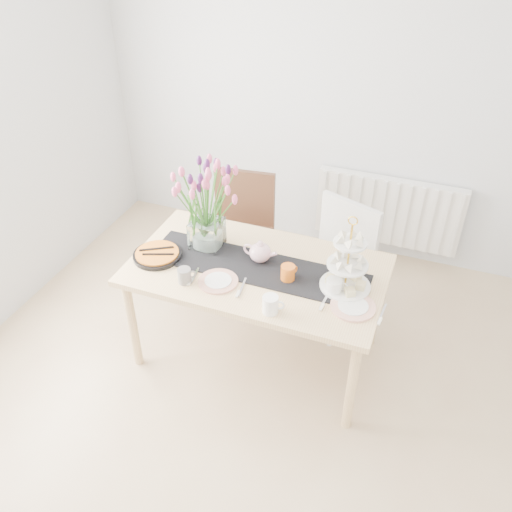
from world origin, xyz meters
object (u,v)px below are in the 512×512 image
(mug_white, at_px, (270,305))
(tart_tin, at_px, (157,255))
(cake_stand, at_px, (347,270))
(plate_right, at_px, (353,307))
(tulip_vase, at_px, (204,195))
(chair_brown, at_px, (241,224))
(chair_white, at_px, (337,256))
(mug_orange, at_px, (288,273))
(radiator, at_px, (388,211))
(cream_jug, at_px, (334,286))
(mug_grey, at_px, (184,276))
(plate_left, at_px, (218,281))
(teapot, at_px, (260,253))
(dining_table, at_px, (257,277))

(mug_white, bearing_deg, tart_tin, 150.70)
(cake_stand, height_order, tart_tin, cake_stand)
(mug_white, bearing_deg, plate_right, 11.46)
(tulip_vase, relative_size, tart_tin, 2.24)
(chair_brown, height_order, chair_white, chair_brown)
(mug_orange, relative_size, plate_right, 0.40)
(cake_stand, distance_m, mug_orange, 0.35)
(radiator, bearing_deg, cream_jug, -93.62)
(tart_tin, bearing_deg, chair_brown, 73.97)
(mug_grey, relative_size, mug_white, 0.89)
(chair_brown, bearing_deg, plate_left, -82.49)
(chair_brown, distance_m, tart_tin, 0.89)
(mug_white, bearing_deg, mug_grey, 159.24)
(teapot, bearing_deg, tart_tin, -157.36)
(teapot, relative_size, plate_left, 0.91)
(chair_brown, xyz_separation_m, mug_white, (0.62, -1.06, 0.25))
(radiator, height_order, tart_tin, tart_tin)
(dining_table, xyz_separation_m, tulip_vase, (-0.39, 0.11, 0.46))
(plate_left, bearing_deg, cake_stand, 17.07)
(radiator, bearing_deg, mug_orange, -104.25)
(dining_table, xyz_separation_m, plate_right, (0.65, -0.15, 0.08))
(chair_brown, bearing_deg, cake_stand, -42.72)
(tart_tin, bearing_deg, mug_grey, -30.61)
(chair_brown, distance_m, mug_orange, 1.00)
(dining_table, relative_size, cream_jug, 16.69)
(cream_jug, height_order, tart_tin, cream_jug)
(dining_table, height_order, mug_grey, mug_grey)
(tulip_vase, xyz_separation_m, plate_right, (1.04, -0.26, -0.38))
(tart_tin, distance_m, mug_grey, 0.33)
(cream_jug, bearing_deg, cake_stand, 42.19)
(chair_brown, bearing_deg, mug_grey, -94.07)
(radiator, height_order, dining_table, same)
(mug_orange, height_order, plate_right, mug_orange)
(radiator, bearing_deg, mug_grey, -118.51)
(chair_white, relative_size, cake_stand, 2.11)
(chair_white, distance_m, cake_stand, 0.67)
(dining_table, bearing_deg, teapot, 93.83)
(dining_table, xyz_separation_m, cream_jug, (0.51, -0.07, 0.12))
(radiator, bearing_deg, plate_right, -88.65)
(plate_right, bearing_deg, chair_white, 109.38)
(teapot, bearing_deg, mug_white, -56.77)
(mug_orange, bearing_deg, cake_stand, -51.57)
(tulip_vase, xyz_separation_m, cake_stand, (0.95, -0.10, -0.26))
(tulip_vase, height_order, plate_left, tulip_vase)
(cake_stand, distance_m, teapot, 0.57)
(chair_brown, xyz_separation_m, tulip_vase, (0.01, -0.60, 0.58))
(mug_grey, bearing_deg, tart_tin, 112.87)
(radiator, relative_size, mug_grey, 12.46)
(radiator, relative_size, plate_left, 4.90)
(teapot, xyz_separation_m, mug_white, (0.22, -0.43, -0.02))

